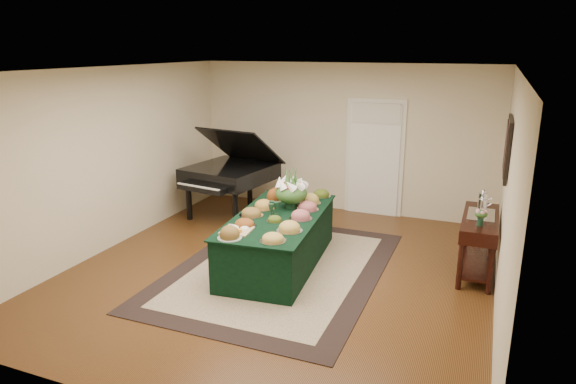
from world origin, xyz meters
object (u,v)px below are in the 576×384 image
at_px(floral_centerpiece, 291,189).
at_px(mahogany_sideboard, 480,230).
at_px(buffet_table, 278,240).
at_px(grand_piano, 230,173).

distance_m(floral_centerpiece, mahogany_sideboard, 2.61).
bearing_deg(buffet_table, mahogany_sideboard, 15.56).
bearing_deg(floral_centerpiece, buffet_table, -96.21).
relative_size(floral_centerpiece, mahogany_sideboard, 0.35).
xyz_separation_m(floral_centerpiece, grand_piano, (-1.69, 1.30, -0.21)).
distance_m(buffet_table, grand_piano, 2.39).
distance_m(floral_centerpiece, grand_piano, 2.14).
relative_size(floral_centerpiece, grand_piano, 0.27).
height_order(floral_centerpiece, mahogany_sideboard, floral_centerpiece).
distance_m(buffet_table, floral_centerpiece, 0.75).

